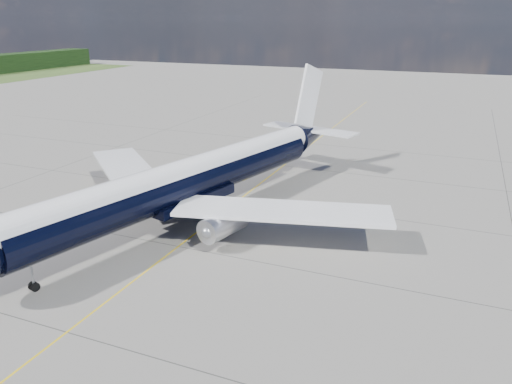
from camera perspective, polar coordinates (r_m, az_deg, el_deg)
ground at (r=65.31m, az=0.19°, el=0.75°), size 320.00×320.00×0.00m
taxiway_centerline at (r=60.97m, az=-1.61°, el=-0.63°), size 0.16×160.00×0.01m
main_airliner at (r=53.36m, az=-6.99°, el=1.59°), size 41.47×51.31×15.03m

